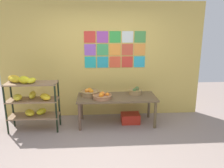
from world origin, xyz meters
name	(u,v)px	position (x,y,z in m)	size (l,w,h in m)	color
ground	(106,155)	(0.00, 0.00, 0.00)	(9.55, 9.55, 0.00)	gray
back_wall_with_art	(102,61)	(0.00, 1.81, 1.32)	(4.63, 0.07, 2.63)	#D8B755
banana_shelf_unit	(30,97)	(-1.47, 1.07, 0.71)	(1.00, 0.43, 1.15)	black
display_table	(117,99)	(0.29, 1.25, 0.56)	(1.68, 0.70, 0.62)	brown
fruit_basket_left	(102,96)	(-0.02, 1.10, 0.68)	(0.40, 0.40, 0.15)	#966642
fruit_basket_back_left	(90,93)	(-0.28, 1.33, 0.69)	(0.40, 0.40, 0.17)	#967246
fruit_basket_back_right	(136,91)	(0.72, 1.39, 0.69)	(0.30, 0.30, 0.16)	#A4804B
produce_crate_under_table	(130,118)	(0.60, 1.27, 0.10)	(0.40, 0.30, 0.21)	red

